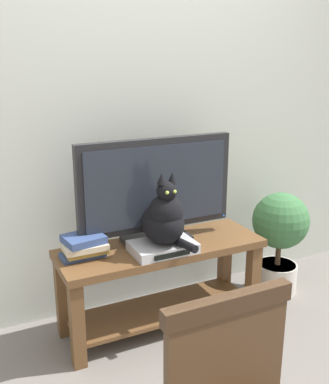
{
  "coord_description": "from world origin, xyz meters",
  "views": [
    {
      "loc": [
        -1.05,
        -1.63,
        1.58
      ],
      "look_at": [
        -0.0,
        0.53,
        0.87
      ],
      "focal_mm": 42.62,
      "sensor_mm": 36.0,
      "label": 1
    }
  ],
  "objects_px": {
    "cat": "(164,218)",
    "book_stack": "(84,246)",
    "potted_plant": "(280,234)",
    "tv_stand": "(161,272)",
    "media_box": "(163,247)",
    "tv": "(156,189)"
  },
  "relations": [
    {
      "from": "book_stack",
      "to": "cat",
      "type": "bearing_deg",
      "value": -18.92
    },
    {
      "from": "book_stack",
      "to": "potted_plant",
      "type": "xyz_separation_m",
      "value": [
        1.35,
        -0.0,
        -0.17
      ]
    },
    {
      "from": "book_stack",
      "to": "potted_plant",
      "type": "bearing_deg",
      "value": -0.13
    },
    {
      "from": "media_box",
      "to": "cat",
      "type": "height_order",
      "value": "cat"
    },
    {
      "from": "tv_stand",
      "to": "tv",
      "type": "bearing_deg",
      "value": 89.98
    },
    {
      "from": "tv",
      "to": "potted_plant",
      "type": "xyz_separation_m",
      "value": [
        0.91,
        -0.03,
        -0.43
      ]
    },
    {
      "from": "tv_stand",
      "to": "media_box",
      "type": "xyz_separation_m",
      "value": [
        -0.03,
        -0.09,
        0.2
      ]
    },
    {
      "from": "book_stack",
      "to": "potted_plant",
      "type": "distance_m",
      "value": 1.36
    },
    {
      "from": "book_stack",
      "to": "media_box",
      "type": "bearing_deg",
      "value": -17.09
    },
    {
      "from": "tv",
      "to": "book_stack",
      "type": "height_order",
      "value": "tv"
    },
    {
      "from": "cat",
      "to": "book_stack",
      "type": "distance_m",
      "value": 0.46
    },
    {
      "from": "tv",
      "to": "tv_stand",
      "type": "bearing_deg",
      "value": -90.02
    },
    {
      "from": "potted_plant",
      "to": "cat",
      "type": "bearing_deg",
      "value": -171.52
    },
    {
      "from": "potted_plant",
      "to": "tv_stand",
      "type": "bearing_deg",
      "value": -177.75
    },
    {
      "from": "media_box",
      "to": "book_stack",
      "type": "xyz_separation_m",
      "value": [
        -0.42,
        0.13,
        0.04
      ]
    },
    {
      "from": "tv_stand",
      "to": "cat",
      "type": "relative_size",
      "value": 2.93
    },
    {
      "from": "tv",
      "to": "book_stack",
      "type": "bearing_deg",
      "value": -176.84
    },
    {
      "from": "tv_stand",
      "to": "media_box",
      "type": "height_order",
      "value": "media_box"
    },
    {
      "from": "book_stack",
      "to": "tv",
      "type": "bearing_deg",
      "value": 3.16
    },
    {
      "from": "tv",
      "to": "media_box",
      "type": "height_order",
      "value": "tv"
    },
    {
      "from": "tv",
      "to": "media_box",
      "type": "xyz_separation_m",
      "value": [
        -0.03,
        -0.15,
        -0.29
      ]
    },
    {
      "from": "cat",
      "to": "media_box",
      "type": "bearing_deg",
      "value": 94.69
    }
  ]
}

